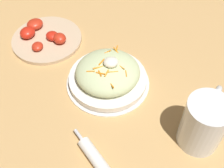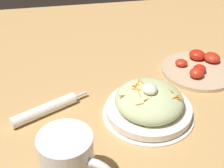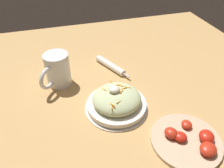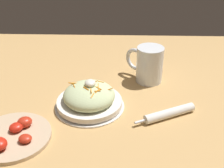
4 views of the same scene
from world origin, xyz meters
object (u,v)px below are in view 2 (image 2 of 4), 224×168
(salad_plate, at_px, (149,104))
(tomato_plate, at_px, (199,68))
(napkin_roll, at_px, (45,109))
(beer_mug, at_px, (69,167))

(salad_plate, xyz_separation_m, tomato_plate, (0.16, -0.20, -0.02))
(napkin_roll, bearing_deg, tomato_plate, -75.54)
(tomato_plate, bearing_deg, salad_plate, 129.11)
(salad_plate, height_order, beer_mug, beer_mug)
(beer_mug, xyz_separation_m, napkin_roll, (0.23, 0.05, -0.05))
(beer_mug, xyz_separation_m, tomato_plate, (0.35, -0.40, -0.05))
(salad_plate, relative_size, napkin_roll, 1.17)
(napkin_roll, bearing_deg, salad_plate, -100.97)
(beer_mug, distance_m, tomato_plate, 0.54)
(beer_mug, bearing_deg, napkin_roll, 11.54)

